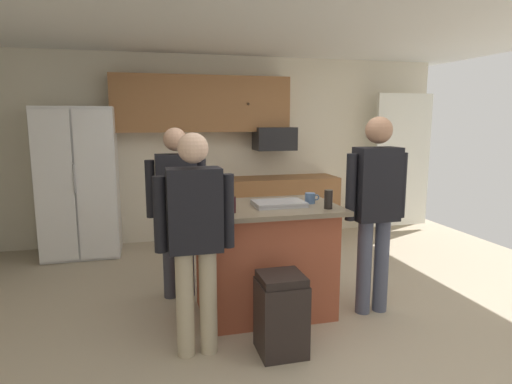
% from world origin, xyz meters
% --- Properties ---
extents(floor, '(7.04, 7.04, 0.00)m').
position_xyz_m(floor, '(0.00, 0.00, 0.00)').
color(floor, '#B7A88E').
rests_on(floor, ground).
extents(ceiling, '(7.04, 7.04, 0.00)m').
position_xyz_m(ceiling, '(0.00, 0.00, 2.60)').
color(ceiling, white).
extents(back_wall, '(6.40, 0.10, 2.60)m').
position_xyz_m(back_wall, '(0.00, 2.80, 1.30)').
color(back_wall, beige).
rests_on(back_wall, ground).
extents(french_door_window_panel, '(0.90, 0.06, 2.00)m').
position_xyz_m(french_door_window_panel, '(2.60, 2.40, 1.10)').
color(french_door_window_panel, white).
rests_on(french_door_window_panel, ground).
extents(cabinet_run_upper, '(2.40, 0.38, 0.75)m').
position_xyz_m(cabinet_run_upper, '(-0.40, 2.60, 1.93)').
color(cabinet_run_upper, '#936038').
extents(cabinet_run_lower, '(1.80, 0.63, 0.90)m').
position_xyz_m(cabinet_run_lower, '(0.60, 2.48, 0.45)').
color(cabinet_run_lower, '#936038').
rests_on(cabinet_run_lower, ground).
extents(refrigerator, '(0.92, 0.76, 1.87)m').
position_xyz_m(refrigerator, '(-2.00, 2.38, 0.94)').
color(refrigerator, white).
rests_on(refrigerator, ground).
extents(microwave_over_range, '(0.56, 0.40, 0.32)m').
position_xyz_m(microwave_over_range, '(0.60, 2.50, 1.45)').
color(microwave_over_range, black).
extents(kitchen_island, '(1.28, 0.86, 0.98)m').
position_xyz_m(kitchen_island, '(-0.19, 0.17, 0.50)').
color(kitchen_island, '#9E4C33').
rests_on(kitchen_island, ground).
extents(person_guest_right, '(0.57, 0.23, 1.75)m').
position_xyz_m(person_guest_right, '(0.74, -0.08, 1.02)').
color(person_guest_right, '#4C5166').
rests_on(person_guest_right, ground).
extents(person_host_foreground, '(0.57, 0.22, 1.65)m').
position_xyz_m(person_host_foreground, '(-0.91, 0.70, 0.95)').
color(person_host_foreground, '#383842').
rests_on(person_host_foreground, ground).
extents(person_elder_center, '(0.57, 0.22, 1.64)m').
position_xyz_m(person_elder_center, '(-0.87, -0.41, 0.94)').
color(person_elder_center, tan).
rests_on(person_elder_center, ground).
extents(glass_dark_ale, '(0.07, 0.07, 0.16)m').
position_xyz_m(glass_dark_ale, '(0.29, -0.09, 1.06)').
color(glass_dark_ale, black).
rests_on(glass_dark_ale, kitchen_island).
extents(glass_pilsner, '(0.07, 0.07, 0.15)m').
position_xyz_m(glass_pilsner, '(-0.52, 0.35, 1.05)').
color(glass_pilsner, black).
rests_on(glass_pilsner, kitchen_island).
extents(mug_blue_stoneware, '(0.13, 0.09, 0.09)m').
position_xyz_m(mug_blue_stoneware, '(0.23, 0.17, 1.03)').
color(mug_blue_stoneware, '#4C6B99').
rests_on(mug_blue_stoneware, kitchen_island).
extents(tumbler_amber, '(0.08, 0.08, 0.13)m').
position_xyz_m(tumbler_amber, '(-0.53, -0.05, 1.04)').
color(tumbler_amber, '#321318').
rests_on(tumbler_amber, kitchen_island).
extents(serving_tray, '(0.44, 0.30, 0.04)m').
position_xyz_m(serving_tray, '(-0.08, 0.13, 1.00)').
color(serving_tray, '#B7B7BC').
rests_on(serving_tray, kitchen_island).
extents(trash_bin, '(0.34, 0.34, 0.61)m').
position_xyz_m(trash_bin, '(-0.26, -0.55, 0.30)').
color(trash_bin, black).
rests_on(trash_bin, ground).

